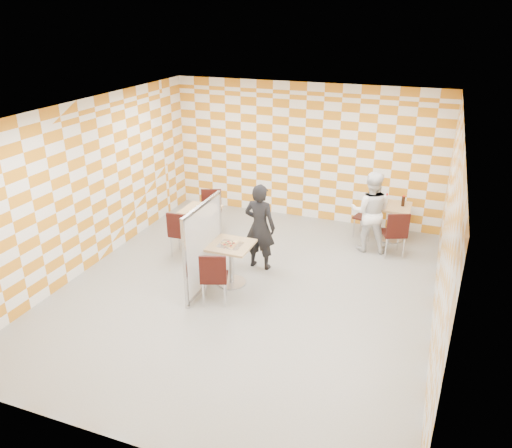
# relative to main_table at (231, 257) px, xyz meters

# --- Properties ---
(room_shell) EXTENTS (7.00, 7.00, 7.00)m
(room_shell) POSITION_rel_main_table_xyz_m (0.32, 0.43, 0.99)
(room_shell) COLOR gray
(room_shell) RESTS_ON ground
(main_table) EXTENTS (0.70, 0.70, 0.75)m
(main_table) POSITION_rel_main_table_xyz_m (0.00, 0.00, 0.00)
(main_table) COLOR tan
(main_table) RESTS_ON ground
(second_table) EXTENTS (0.70, 0.70, 0.75)m
(second_table) POSITION_rel_main_table_xyz_m (2.36, 2.81, 0.00)
(second_table) COLOR tan
(second_table) RESTS_ON ground
(empty_table) EXTENTS (0.70, 0.70, 0.75)m
(empty_table) POSITION_rel_main_table_xyz_m (-1.20, 1.28, 0.00)
(empty_table) COLOR tan
(empty_table) RESTS_ON ground
(chair_main_front) EXTENTS (0.54, 0.55, 0.92)m
(chair_main_front) POSITION_rel_main_table_xyz_m (0.01, -0.72, 0.04)
(chair_main_front) COLOR black
(chair_main_front) RESTS_ON ground
(chair_second_front) EXTENTS (0.56, 0.56, 0.92)m
(chair_second_front) POSITION_rel_main_table_xyz_m (2.50, 2.02, 0.04)
(chair_second_front) COLOR black
(chair_second_front) RESTS_ON ground
(chair_second_side) EXTENTS (0.52, 0.52, 0.92)m
(chair_second_side) POSITION_rel_main_table_xyz_m (1.93, 2.72, 0.04)
(chair_second_side) COLOR black
(chair_second_side) RESTS_ON ground
(chair_empty_near) EXTENTS (0.45, 0.46, 0.92)m
(chair_empty_near) POSITION_rel_main_table_xyz_m (-1.30, 0.60, 0.04)
(chair_empty_near) COLOR black
(chair_empty_near) RESTS_ON ground
(chair_empty_far) EXTENTS (0.54, 0.55, 0.92)m
(chair_empty_far) POSITION_rel_main_table_xyz_m (-1.25, 1.86, 0.04)
(chair_empty_far) COLOR black
(chair_empty_far) RESTS_ON ground
(partition) EXTENTS (0.08, 1.38, 1.55)m
(partition) POSITION_rel_main_table_xyz_m (-0.35, -0.32, 0.28)
(partition) COLOR white
(partition) RESTS_ON ground
(man_dark) EXTENTS (0.61, 0.43, 1.61)m
(man_dark) POSITION_rel_main_table_xyz_m (0.25, 0.75, 0.29)
(man_dark) COLOR black
(man_dark) RESTS_ON ground
(man_white) EXTENTS (0.85, 0.70, 1.60)m
(man_white) POSITION_rel_main_table_xyz_m (1.99, 2.18, 0.29)
(man_white) COLOR white
(man_white) RESTS_ON ground
(pizza_on_foil) EXTENTS (0.40, 0.40, 0.04)m
(pizza_on_foil) POSITION_rel_main_table_xyz_m (-0.00, -0.02, 0.26)
(pizza_on_foil) COLOR silver
(pizza_on_foil) RESTS_ON main_table
(sport_bottle) EXTENTS (0.06, 0.06, 0.20)m
(sport_bottle) POSITION_rel_main_table_xyz_m (2.20, 2.91, 0.33)
(sport_bottle) COLOR white
(sport_bottle) RESTS_ON second_table
(soda_bottle) EXTENTS (0.07, 0.07, 0.23)m
(soda_bottle) POSITION_rel_main_table_xyz_m (2.53, 2.84, 0.34)
(soda_bottle) COLOR black
(soda_bottle) RESTS_ON second_table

